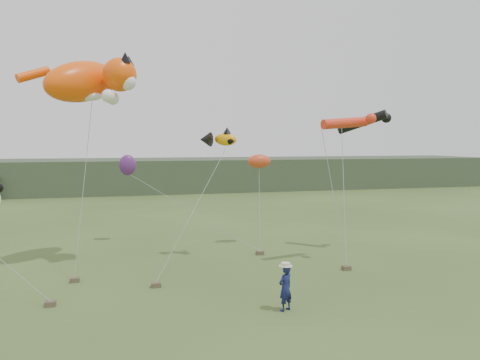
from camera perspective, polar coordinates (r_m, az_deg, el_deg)
The scene contains 8 objects.
ground at distance 17.68m, azimuth 2.53°, elevation -15.88°, with size 120.00×120.00×0.00m, color #385123.
headland at distance 60.71m, azimuth -12.58°, elevation 0.51°, with size 90.00×13.00×4.00m.
festival_attendant at distance 17.69m, azimuth 5.55°, elevation -12.96°, with size 0.62×0.41×1.71m, color #141A4C.
sandbag_anchors at distance 21.94m, azimuth -6.33°, elevation -11.51°, with size 13.61×6.16×0.20m.
cat_kite at distance 24.81m, azimuth -17.79°, elevation 11.46°, with size 5.86×4.73×2.86m.
fish_kite at distance 24.73m, azimuth -2.68°, elevation 5.01°, with size 2.16×1.42×1.03m.
tube_kites at distance 26.00m, azimuth 14.33°, elevation 6.90°, with size 5.18×4.27×1.34m.
misc_kites at distance 28.48m, azimuth -5.64°, elevation 2.06°, with size 8.87×3.46×1.32m.
Camera 1 is at (-4.78, -15.85, 6.20)m, focal length 35.00 mm.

